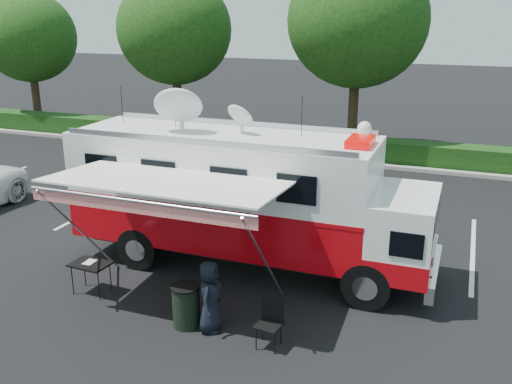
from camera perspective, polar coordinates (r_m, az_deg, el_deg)
ground_plane at (r=15.13m, az=-0.68°, el=-7.41°), size 120.00×120.00×0.00m
back_border at (r=25.96m, az=12.53°, el=14.29°), size 60.00×6.14×8.87m
stall_lines at (r=17.87m, az=1.34°, el=-3.30°), size 24.12×5.50×0.01m
command_truck at (r=14.44m, az=-1.00°, el=-0.50°), size 9.29×2.56×4.46m
awning at (r=12.22m, az=-9.28°, el=0.54°), size 5.07×2.62×3.06m
person at (r=12.43m, az=-4.55°, el=-13.54°), size 0.61×0.83×1.56m
folding_table at (r=14.06m, az=-16.25°, el=-7.02°), size 0.94×0.69×0.77m
folding_chair at (r=11.63m, az=1.48°, el=-12.40°), size 0.54×0.57×1.02m
trash_bin at (r=12.39m, az=-6.99°, el=-11.21°), size 0.63×0.63×0.94m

